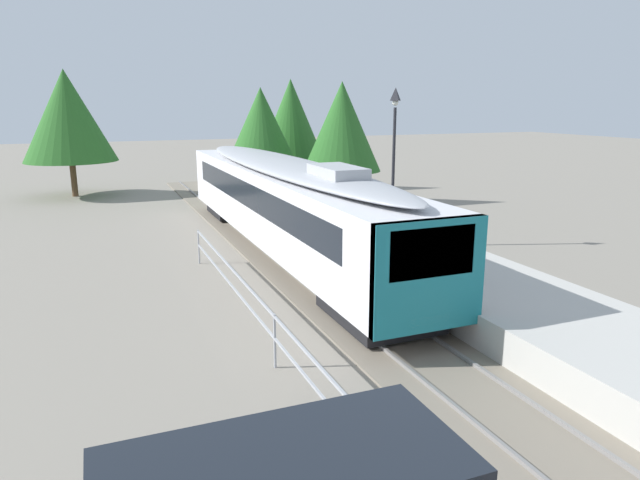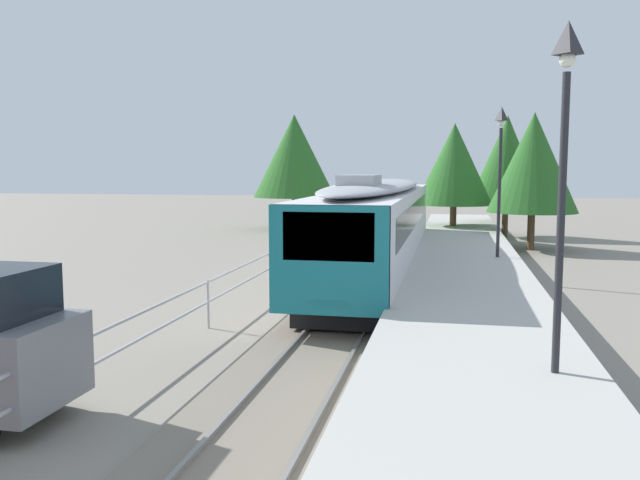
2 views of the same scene
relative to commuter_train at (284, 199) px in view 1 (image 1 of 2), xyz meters
The scene contains 9 objects.
ground_plane 8.93m from the commuter_train, 110.26° to the right, with size 160.00×160.00×0.00m, color gray.
track_rails 8.40m from the commuter_train, 90.00° to the right, with size 3.20×60.00×0.14m.
commuter_train is the anchor object (origin of this frame).
station_platform 8.92m from the commuter_train, 68.20° to the right, with size 3.90×60.00×0.90m, color #B7B5AD.
platform_lamp_far_end 5.06m from the commuter_train, ahead, with size 0.34×0.34×5.35m.
tree_behind_carpark 12.92m from the commuter_train, 77.24° to the left, with size 4.26×4.26×6.57m.
tree_behind_station_far 19.87m from the commuter_train, 112.87° to the left, with size 5.49×5.49×7.66m.
tree_distant_left 11.78m from the commuter_train, 54.90° to the left, with size 4.44×4.44×6.85m.
tree_distant_centre 17.12m from the commuter_train, 69.72° to the left, with size 4.28×4.28×7.20m.
Camera 1 is at (-6.71, 10.00, 5.67)m, focal length 31.88 mm.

